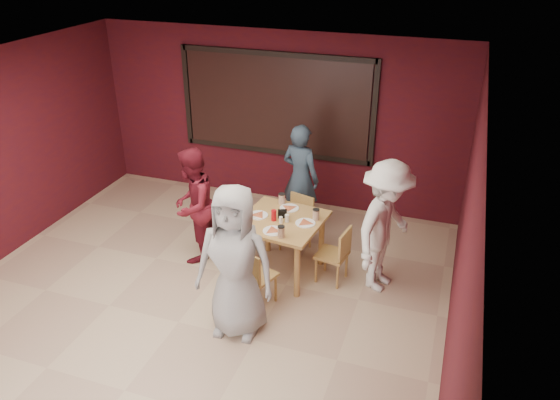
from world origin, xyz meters
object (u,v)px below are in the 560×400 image
(chair_right, at_px, (337,252))
(diner_back, at_px, (300,178))
(diner_left, at_px, (193,205))
(diner_right, at_px, (385,227))
(chair_left, at_px, (233,234))
(dining_table, at_px, (281,226))
(chair_back, at_px, (298,219))
(diner_front, at_px, (235,262))
(chair_front, at_px, (254,274))

(chair_right, bearing_deg, diner_back, 125.69)
(diner_left, height_order, diner_right, diner_right)
(chair_left, bearing_deg, dining_table, 2.63)
(chair_back, distance_m, diner_front, 2.00)
(dining_table, height_order, chair_right, dining_table)
(diner_left, bearing_deg, diner_right, 88.95)
(chair_back, xyz_separation_m, diner_front, (-0.11, -1.94, 0.46))
(dining_table, distance_m, chair_front, 0.84)
(dining_table, bearing_deg, chair_right, 2.44)
(dining_table, xyz_separation_m, chair_back, (0.01, 0.68, -0.25))
(chair_left, bearing_deg, chair_front, -51.73)
(diner_left, bearing_deg, dining_table, 86.79)
(chair_left, distance_m, chair_right, 1.43)
(dining_table, bearing_deg, chair_left, -177.37)
(chair_back, distance_m, chair_left, 1.00)
(chair_left, relative_size, diner_right, 0.49)
(chair_left, bearing_deg, diner_front, -64.63)
(chair_back, distance_m, chair_right, 0.98)
(dining_table, relative_size, chair_right, 1.45)
(diner_front, xyz_separation_m, diner_back, (-0.03, 2.50, -0.08))
(chair_right, relative_size, diner_right, 0.45)
(chair_front, relative_size, diner_back, 0.48)
(chair_left, relative_size, diner_left, 0.52)
(diner_right, bearing_deg, diner_left, 110.65)
(diner_left, bearing_deg, chair_right, 87.20)
(diner_back, xyz_separation_m, diner_right, (1.44, -1.12, 0.04))
(chair_back, xyz_separation_m, diner_right, (1.29, -0.55, 0.42))
(dining_table, relative_size, diner_right, 0.65)
(dining_table, distance_m, chair_back, 0.73)
(diner_front, relative_size, diner_right, 1.05)
(chair_back, xyz_separation_m, diner_left, (-1.27, -0.71, 0.36))
(diner_left, relative_size, diner_right, 0.93)
(chair_front, bearing_deg, diner_back, 91.43)
(chair_front, distance_m, chair_back, 1.48)
(chair_right, bearing_deg, chair_back, 138.30)
(chair_back, bearing_deg, diner_left, -150.81)
(dining_table, distance_m, diner_back, 1.26)
(chair_left, distance_m, diner_back, 1.43)
(diner_front, xyz_separation_m, diner_left, (-1.16, 1.23, -0.10))
(dining_table, relative_size, chair_front, 1.40)
(chair_left, relative_size, diner_front, 0.46)
(chair_left, height_order, diner_right, diner_right)
(chair_back, distance_m, diner_right, 1.47)
(chair_right, height_order, diner_right, diner_right)
(chair_front, relative_size, diner_left, 0.50)
(chair_left, xyz_separation_m, diner_left, (-0.57, 0.00, 0.33))
(chair_right, xyz_separation_m, diner_left, (-2.00, -0.06, 0.37))
(diner_left, bearing_deg, chair_front, 52.36)
(chair_right, xyz_separation_m, diner_right, (0.57, 0.10, 0.43))
(dining_table, bearing_deg, diner_back, 95.93)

